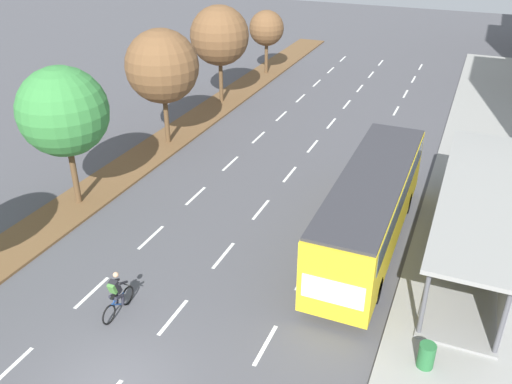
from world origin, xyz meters
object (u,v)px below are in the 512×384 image
Objects in this scene: median_tree_second at (63,112)px; median_tree_third at (162,66)px; bus_shelter at (483,217)px; bus at (371,203)px; cyclist at (117,295)px; trash_bin at (426,356)px; median_tree_fourth at (220,36)px; median_tree_fifth at (267,28)px.

median_tree_third is at bearing 88.73° from median_tree_second.
bus is (-4.28, -0.94, 0.20)m from bus_shelter.
bus is at bearing -167.67° from bus_shelter.
bus is at bearing -24.70° from median_tree_third.
trash_bin is (10.32, 1.50, -0.22)m from cyclist.
median_tree_second is 7.74× the size of trash_bin.
bus_shelter is 1.85× the size of median_tree_fourth.
bus_shelter is 14.32m from cyclist.
median_tree_fourth is at bearing 129.81° from trash_bin.
median_tree_third reaches higher than median_tree_fifth.
bus_shelter is 27.71m from median_tree_fifth.
cyclist is at bearing -42.11° from median_tree_second.
cyclist is 15.66m from median_tree_third.
trash_bin is at bearing -98.66° from bus_shelter.
cyclist is 0.28× the size of median_tree_second.
trash_bin is (16.65, -28.30, -3.19)m from median_tree_fifth.
median_tree_second is at bearing -172.27° from bus.
median_tree_third is 21.06m from trash_bin.
cyclist is at bearing -65.62° from median_tree_third.
median_tree_third reaches higher than cyclist.
median_tree_third is at bearing 155.30° from bus.
median_tree_second reaches higher than cyclist.
bus is 13.93m from median_tree_second.
median_tree_fifth is at bearing 120.47° from trash_bin.
bus_shelter is 1.88× the size of median_tree_second.
median_tree_second is at bearing -171.15° from bus_shelter.
median_tree_fourth is (-0.16, 15.99, 0.09)m from median_tree_second.
trash_bin is at bearing -14.44° from median_tree_second.
bus is 14.96m from median_tree_third.
median_tree_fifth reaches higher than cyclist.
median_tree_fifth is at bearing 121.28° from bus.
median_tree_second reaches higher than trash_bin.
median_tree_second is at bearing -90.25° from median_tree_fifth.
bus is at bearing 117.46° from trash_bin.
median_tree_fourth reaches higher than median_tree_third.
median_tree_fifth is (-0.07, 15.99, -0.93)m from median_tree_third.
bus_shelter is 1.09× the size of bus.
median_tree_fourth is at bearing 106.84° from cyclist.
median_tree_fifth is (-17.73, 21.21, 1.90)m from bus_shelter.
cyclist is at bearing -142.98° from bus_shelter.
median_tree_second is 1.30× the size of median_tree_fifth.
bus_shelter reaches higher than trash_bin.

